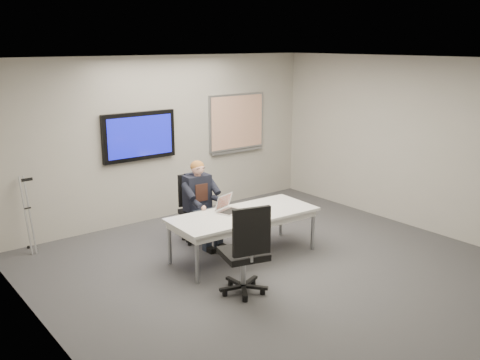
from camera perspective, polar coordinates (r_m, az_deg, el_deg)
floor at (r=7.37m, az=4.20°, el=-9.64°), size 6.00×6.00×0.02m
ceiling at (r=6.73m, az=4.64°, el=12.67°), size 6.00×6.00×0.02m
wall_back at (r=9.31m, az=-8.08°, el=4.42°), size 6.00×0.02×2.80m
wall_left at (r=5.45m, az=-19.79°, el=-3.59°), size 0.02×6.00×2.80m
wall_right at (r=9.16m, az=18.52°, el=3.64°), size 0.02×6.00×2.80m
conference_table at (r=7.61m, az=0.39°, el=-4.08°), size 2.17×0.99×0.66m
tv_display at (r=9.01m, az=-10.69°, el=4.62°), size 1.30×0.09×0.80m
whiteboard at (r=10.11m, az=-0.34°, el=6.11°), size 1.25×0.08×1.10m
office_chair_far at (r=8.36m, az=-4.76°, el=-4.30°), size 0.58×0.58×1.03m
office_chair_near at (r=6.58m, az=0.53°, el=-9.20°), size 0.68×0.68×1.17m
seated_person at (r=8.10m, az=-3.90°, el=-3.43°), size 0.41×0.70×1.29m
crutch at (r=8.39m, az=-21.71°, el=-3.32°), size 0.33×0.66×1.23m
laptop at (r=7.66m, az=-1.35°, el=-2.91°), size 0.39×0.40×0.24m
name_tent at (r=7.47m, az=2.00°, el=-3.42°), size 0.27×0.11×0.10m
pen at (r=7.40m, az=2.17°, el=-3.97°), size 0.01×0.14×0.01m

